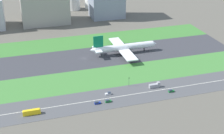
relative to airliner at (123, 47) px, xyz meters
The scene contains 17 objects.
ground_plane 37.67m from the airliner, behind, with size 800.00×800.00×0.00m, color #5B564C.
runway 37.66m from the airliner, behind, with size 280.00×46.00×0.10m, color #38383D.
grass_median_north 55.67m from the airliner, 132.18° to the left, with size 280.00×36.00×0.10m, color #3D7A33.
grass_median_south 55.67m from the airliner, 132.18° to the right, with size 280.00×36.00×0.10m, color #427F38.
highway 82.14m from the airliner, 116.97° to the right, with size 280.00×28.00×0.10m, color #4C4C4F.
highway_centerline 82.14m from the airliner, 116.97° to the right, with size 266.00×0.50×0.01m, color silver.
airliner is the anchor object (origin of this frame).
car_2 90.21m from the airliner, 119.99° to the right, with size 4.40×1.80×2.00m.
bus_0 118.77m from the airliner, 138.91° to the right, with size 11.60×2.50×3.50m.
car_5 76.20m from the airliner, 116.54° to the right, with size 4.40×1.80×2.00m.
truck_0 68.20m from the airliner, 87.89° to the right, with size 8.40×2.50×4.00m.
car_3 86.59m from the airliner, 115.52° to the right, with size 4.40×1.80×2.00m.
car_0 78.98m from the airliner, 81.84° to the right, with size 4.40×1.80×2.00m.
traffic_light 61.97m from the airliner, 104.36° to the right, with size 0.36×0.50×7.20m.
hangar_building 128.50m from the airliner, 116.58° to the left, with size 53.55×35.56×44.92m, color #9E998E.
fuel_tank_west 159.72m from the airliner, 95.41° to the left, with size 16.94×16.94×15.53m, color silver.
fuel_tank_centre 159.46m from the airliner, 85.71° to the left, with size 22.42×22.42×16.04m, color silver.
Camera 1 is at (-55.68, -269.48, 123.46)m, focal length 53.56 mm.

